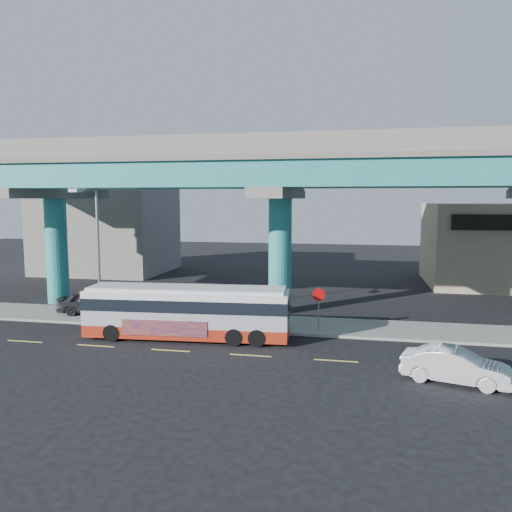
% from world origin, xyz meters
% --- Properties ---
extents(ground, '(120.00, 120.00, 0.00)m').
position_xyz_m(ground, '(0.00, 0.00, 0.00)').
color(ground, black).
rests_on(ground, ground).
extents(sidewalk, '(70.00, 4.00, 0.15)m').
position_xyz_m(sidewalk, '(0.00, 5.50, 0.07)').
color(sidewalk, gray).
rests_on(sidewalk, ground).
extents(lane_markings, '(58.00, 0.12, 0.01)m').
position_xyz_m(lane_markings, '(-0.00, -0.30, 0.01)').
color(lane_markings, '#D8C64C').
rests_on(lane_markings, ground).
extents(viaduct, '(52.00, 12.40, 11.70)m').
position_xyz_m(viaduct, '(-0.00, 9.11, 9.14)').
color(viaduct, '#20797B').
rests_on(viaduct, ground).
extents(building_concrete, '(12.00, 10.00, 9.00)m').
position_xyz_m(building_concrete, '(-20.00, 24.00, 4.50)').
color(building_concrete, gray).
rests_on(building_concrete, ground).
extents(transit_bus, '(10.96, 3.06, 2.78)m').
position_xyz_m(transit_bus, '(-3.88, 1.91, 1.52)').
color(transit_bus, '#9F2513').
rests_on(transit_bus, ground).
extents(sedan, '(3.69, 4.98, 1.39)m').
position_xyz_m(sedan, '(8.82, -2.11, 0.69)').
color(sedan, silver).
rests_on(sedan, ground).
extents(parked_car, '(4.03, 5.25, 1.48)m').
position_xyz_m(parked_car, '(-11.48, 5.77, 0.89)').
color(parked_car, '#2D2D32').
rests_on(parked_car, sidewalk).
extents(street_lamp, '(0.50, 2.58, 7.94)m').
position_xyz_m(street_lamp, '(-10.03, 3.43, 5.30)').
color(street_lamp, gray).
rests_on(street_lamp, sidewalk).
extents(stop_sign, '(0.71, 0.18, 2.40)m').
position_xyz_m(stop_sign, '(2.87, 4.18, 1.87)').
color(stop_sign, gray).
rests_on(stop_sign, sidewalk).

